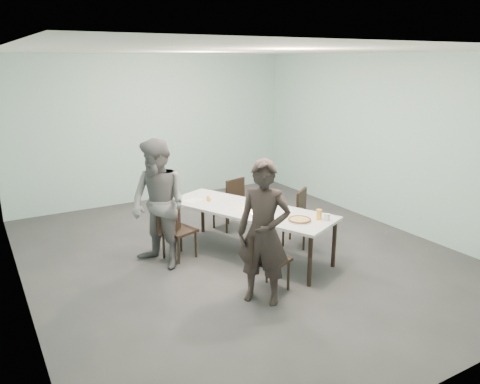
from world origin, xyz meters
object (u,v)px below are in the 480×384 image
side_plate (287,211)px  amber_tumbler (209,198)px  beer_glass (319,215)px  tealight (252,207)px  diner_far (159,205)px  chair_far_left (175,228)px  water_tumbler (327,217)px  table (249,212)px  chair_near_right (299,214)px  pizza (300,220)px  diner_near (264,233)px  chair_near_left (267,257)px  chair_far_right (231,200)px

side_plate → amber_tumbler: size_ratio=2.25×
beer_glass → tealight: 1.06m
diner_far → chair_far_left: bearing=85.5°
water_tumbler → table: bearing=123.0°
beer_glass → amber_tumbler: size_ratio=1.88×
chair_near_right → tealight: chair_near_right is taller
water_tumbler → amber_tumbler: size_ratio=1.12×
table → chair_far_left: chair_far_left is taller
side_plate → chair_near_right: bearing=37.7°
diner_far → water_tumbler: size_ratio=20.51×
tealight → pizza: bearing=-73.2°
chair_far_left → side_plate: size_ratio=4.83×
table → diner_near: bearing=-114.4°
chair_near_right → beer_glass: 1.07m
chair_near_right → amber_tumbler: 1.47m
table → diner_near: size_ratio=1.54×
chair_near_left → amber_tumbler: bearing=66.2°
diner_far → diner_near: bearing=0.6°
table → water_tumbler: water_tumbler is taller
pizza → amber_tumbler: bearing=113.6°
chair_far_left → water_tumbler: (1.67, -1.42, 0.29)m
beer_glass → water_tumbler: (0.08, -0.07, -0.03)m
pizza → amber_tumbler: (-0.65, 1.48, 0.02)m
chair_far_right → water_tumbler: bearing=84.1°
table → chair_far_left: size_ratio=3.15×
chair_near_right → beer_glass: beer_glass is taller
chair_far_right → beer_glass: (0.20, -2.15, 0.32)m
chair_far_right → side_plate: size_ratio=4.83×
diner_far → table: bearing=52.2°
amber_tumbler → chair_far_left: bearing=-161.9°
chair_far_right → pizza: size_ratio=2.56×
chair_far_right → side_plate: bearing=77.8°
chair_near_right → diner_near: (-1.53, -1.29, 0.39)m
table → chair_near_right: (0.95, 0.02, -0.19)m
amber_tumbler → pizza: bearing=-66.4°
chair_far_left → chair_near_right: (1.97, -0.40, 0.00)m
chair_far_right → diner_near: bearing=56.1°
side_plate → tealight: (-0.35, 0.41, 0.02)m
pizza → water_tumbler: bearing=-24.8°
chair_near_left → chair_near_right: 1.82m
beer_glass → diner_near: bearing=-163.1°
beer_glass → water_tumbler: bearing=-41.5°
pizza → side_plate: (0.10, 0.43, -0.01)m
pizza → beer_glass: (0.27, -0.09, 0.06)m
chair_near_right → diner_far: size_ratio=0.47×
diner_near → amber_tumbler: 1.93m
chair_near_right → table: bearing=-33.6°
diner_near → water_tumbler: bearing=60.8°
chair_near_right → amber_tumbler: chair_near_right is taller
chair_near_left → chair_far_left: size_ratio=1.00×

